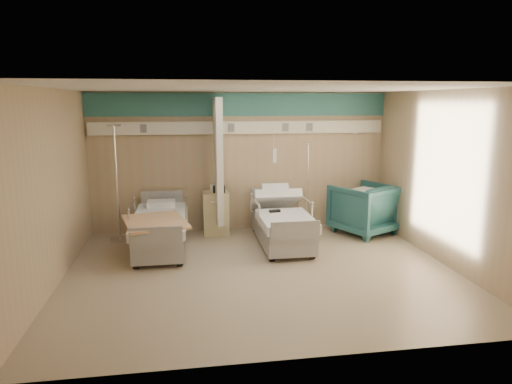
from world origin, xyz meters
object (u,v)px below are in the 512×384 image
Objects in this scene: visitor_armchair at (364,209)px; iv_stand_right at (307,212)px; bed_right at (281,228)px; bed_left at (160,233)px; bedside_cabinet at (216,213)px; iv_stand_left at (119,217)px.

visitor_armchair is 1.16m from iv_stand_right.
bed_left is at bearing 180.00° from bed_right.
bedside_cabinet is at bearing -35.61° from visitor_armchair.
iv_stand_right is at bearing 3.08° from iv_stand_left.
iv_stand_right is at bearing 17.74° from bed_left.
bed_right is at bearing -13.84° from iv_stand_left.
bed_left is at bearing -162.26° from iv_stand_right.
bedside_cabinet is at bearing 141.95° from bed_right.
iv_stand_right is 3.74m from iv_stand_left.
bed_left is 1.95× the size of visitor_armchair.
bed_right is at bearing 0.00° from bed_left.
bed_right is at bearing -38.05° from bedside_cabinet.
iv_stand_left reaches higher than bedside_cabinet.
bed_right is 1.20× the size of iv_stand_right.
visitor_armchair is 0.50× the size of iv_stand_left.
bed_right is at bearing -12.57° from visitor_armchair.
iv_stand_left is at bearing 137.22° from bed_left.
iv_stand_right is (0.74, 0.94, 0.05)m from bed_right.
bed_right is 1.46m from bedside_cabinet.
visitor_armchair is at bearing 6.68° from bed_left.
iv_stand_left reaches higher than bed_left.
iv_stand_right is at bearing -51.48° from visitor_armchair.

